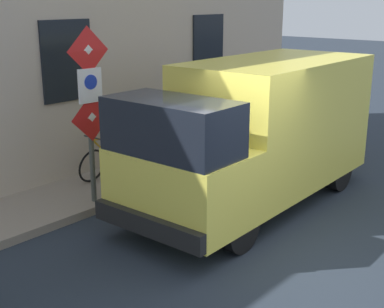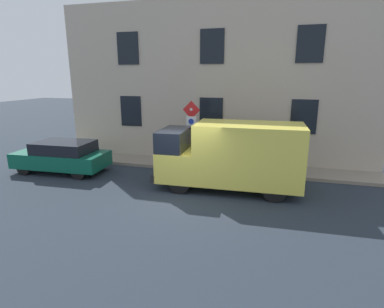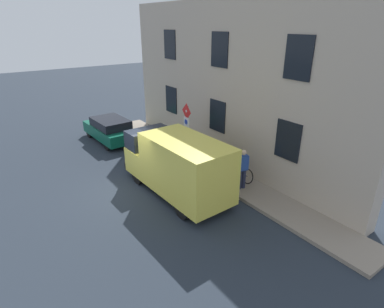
% 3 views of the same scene
% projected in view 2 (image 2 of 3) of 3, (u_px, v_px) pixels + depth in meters
% --- Properties ---
extents(ground_plane, '(80.00, 80.00, 0.00)m').
position_uv_depth(ground_plane, '(184.00, 196.00, 10.87)').
color(ground_plane, '#252D38').
extents(sidewalk_slab, '(1.61, 17.05, 0.14)m').
position_uv_depth(sidewalk_slab, '(207.00, 166.00, 14.27)').
color(sidewalk_slab, gray).
rests_on(sidewalk_slab, ground_plane).
extents(building_facade, '(0.75, 15.05, 7.53)m').
position_uv_depth(building_facade, '(213.00, 84.00, 14.42)').
color(building_facade, '#BAAA97').
rests_on(building_facade, ground_plane).
extents(sign_post_stacked, '(0.16, 0.56, 2.85)m').
position_uv_depth(sign_post_stacked, '(191.00, 127.00, 13.38)').
color(sign_post_stacked, '#474C47').
rests_on(sign_post_stacked, sidewalk_slab).
extents(delivery_van, '(2.17, 5.39, 2.50)m').
position_uv_depth(delivery_van, '(232.00, 155.00, 11.24)').
color(delivery_van, '#EADB51').
rests_on(delivery_van, ground_plane).
extents(parked_hatchback, '(1.91, 4.07, 1.38)m').
position_uv_depth(parked_hatchback, '(62.00, 156.00, 13.44)').
color(parked_hatchback, '#0E5740').
rests_on(parked_hatchback, ground_plane).
extents(bicycle_black, '(0.46, 1.71, 0.89)m').
position_uv_depth(bicycle_black, '(255.00, 159.00, 13.84)').
color(bicycle_black, black).
rests_on(bicycle_black, sidewalk_slab).
extents(bicycle_red, '(0.46, 1.72, 0.89)m').
position_uv_depth(bicycle_red, '(237.00, 157.00, 14.05)').
color(bicycle_red, black).
rests_on(bicycle_red, sidewalk_slab).
extents(bicycle_orange, '(0.46, 1.72, 0.89)m').
position_uv_depth(bicycle_orange, '(219.00, 156.00, 14.26)').
color(bicycle_orange, black).
rests_on(bicycle_orange, sidewalk_slab).
extents(pedestrian, '(0.45, 0.35, 1.72)m').
position_uv_depth(pedestrian, '(272.00, 150.00, 13.05)').
color(pedestrian, '#262B47').
rests_on(pedestrian, sidewalk_slab).
extents(litter_bin, '(0.44, 0.44, 0.90)m').
position_uv_depth(litter_bin, '(231.00, 159.00, 13.41)').
color(litter_bin, '#2D5133').
rests_on(litter_bin, sidewalk_slab).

